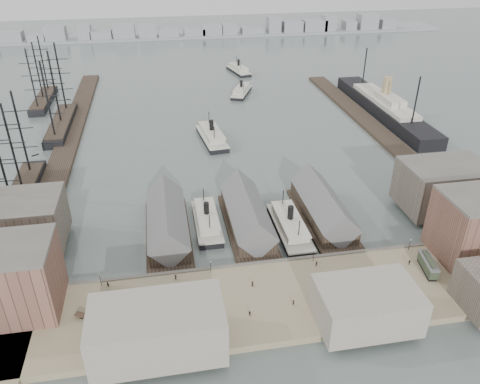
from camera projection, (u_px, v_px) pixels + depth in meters
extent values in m
plane|color=#505C59|center=(258.00, 257.00, 140.92)|extent=(900.00, 900.00, 0.00)
cube|color=gray|center=(274.00, 300.00, 123.30)|extent=(180.00, 30.00, 2.00)
cube|color=#59544C|center=(261.00, 265.00, 135.90)|extent=(180.00, 1.20, 2.30)
cube|color=#2D231C|center=(68.00, 141.00, 215.69)|extent=(10.00, 220.00, 1.60)
cube|color=#2D231C|center=(374.00, 128.00, 229.67)|extent=(10.00, 180.00, 1.60)
cube|color=#2D231C|center=(168.00, 235.00, 150.32)|extent=(14.00, 42.00, 1.20)
cube|color=#2D231C|center=(167.00, 225.00, 149.65)|extent=(12.00, 36.00, 5.00)
cube|color=#59595B|center=(167.00, 218.00, 148.37)|extent=(12.60, 37.00, 12.60)
cube|color=#2D231C|center=(248.00, 227.00, 154.33)|extent=(14.00, 42.00, 1.20)
cube|color=#2D231C|center=(247.00, 217.00, 153.66)|extent=(12.00, 36.00, 5.00)
cube|color=#59595B|center=(247.00, 210.00, 152.38)|extent=(12.60, 37.00, 12.60)
cube|color=#2D231C|center=(323.00, 219.00, 158.35)|extent=(14.00, 42.00, 1.20)
cube|color=#2D231C|center=(323.00, 210.00, 157.68)|extent=(12.00, 36.00, 5.00)
cube|color=#59595B|center=(323.00, 203.00, 156.40)|extent=(12.60, 37.00, 12.60)
cube|color=#60564C|center=(19.00, 223.00, 141.10)|extent=(26.00, 20.00, 14.00)
cube|color=#60564C|center=(443.00, 187.00, 159.60)|extent=(28.00, 20.00, 15.00)
cube|color=gray|center=(367.00, 305.00, 113.15)|extent=(24.00, 16.00, 10.00)
cube|color=gray|center=(158.00, 329.00, 104.94)|extent=(30.00, 16.00, 12.00)
cylinder|color=black|center=(100.00, 280.00, 126.10)|extent=(0.16, 0.16, 3.60)
sphere|color=beige|center=(99.00, 274.00, 125.17)|extent=(0.44, 0.44, 0.44)
cylinder|color=black|center=(211.00, 267.00, 130.74)|extent=(0.16, 0.16, 3.60)
sphere|color=beige|center=(211.00, 262.00, 129.80)|extent=(0.44, 0.44, 0.44)
cylinder|color=black|center=(314.00, 256.00, 135.37)|extent=(0.16, 0.16, 3.60)
sphere|color=beige|center=(314.00, 251.00, 134.44)|extent=(0.44, 0.44, 0.44)
cylinder|color=black|center=(409.00, 245.00, 140.00)|extent=(0.16, 0.16, 3.60)
sphere|color=beige|center=(411.00, 240.00, 139.07)|extent=(0.44, 0.44, 0.44)
cube|color=gray|center=(181.00, 34.00, 431.68)|extent=(500.00, 40.00, 2.00)
cube|color=gray|center=(10.00, 38.00, 398.66)|extent=(20.65, 14.00, 10.28)
cube|color=gray|center=(37.00, 38.00, 402.74)|extent=(14.71, 14.00, 7.23)
cube|color=gray|center=(56.00, 34.00, 403.67)|extent=(17.63, 14.00, 13.23)
cube|color=gray|center=(85.00, 33.00, 407.37)|extent=(10.74, 14.00, 13.58)
cube|color=gray|center=(101.00, 35.00, 410.69)|extent=(18.06, 14.00, 8.64)
cube|color=gray|center=(124.00, 32.00, 412.63)|extent=(18.55, 14.00, 13.29)
cube|color=gray|center=(147.00, 32.00, 415.95)|extent=(15.33, 14.00, 12.47)
cube|color=gray|center=(168.00, 33.00, 419.72)|extent=(17.56, 14.00, 8.72)
cube|color=gray|center=(194.00, 33.00, 423.57)|extent=(18.76, 14.00, 7.63)
cube|color=gray|center=(212.00, 31.00, 425.36)|extent=(17.61, 14.00, 10.35)
cube|color=gray|center=(229.00, 30.00, 427.87)|extent=(13.38, 14.00, 10.30)
cube|color=gray|center=(252.00, 31.00, 432.08)|extent=(20.73, 14.00, 6.75)
cube|color=gray|center=(274.00, 26.00, 433.01)|extent=(11.51, 14.00, 15.57)
cube|color=gray|center=(292.00, 27.00, 436.81)|extent=(18.17, 14.00, 11.26)
cube|color=gray|center=(314.00, 26.00, 440.03)|extent=(21.81, 14.00, 11.83)
cube|color=gray|center=(328.00, 24.00, 441.27)|extent=(11.12, 14.00, 15.50)
cube|color=gray|center=(349.00, 26.00, 445.74)|extent=(10.90, 14.00, 10.29)
cube|color=gray|center=(367.00, 22.00, 447.21)|extent=(17.95, 14.00, 15.72)
cube|color=gray|center=(386.00, 25.00, 451.58)|extent=(14.21, 14.00, 10.51)
cube|color=black|center=(207.00, 224.00, 155.41)|extent=(7.64, 26.73, 1.72)
cube|color=beige|center=(207.00, 221.00, 154.80)|extent=(8.02, 26.73, 0.48)
cube|color=beige|center=(207.00, 217.00, 154.14)|extent=(6.20, 19.09, 2.10)
cube|color=beige|center=(207.00, 214.00, 153.48)|extent=(6.68, 21.00, 0.38)
cylinder|color=black|center=(206.00, 208.00, 152.45)|extent=(1.72, 1.72, 4.30)
cylinder|color=black|center=(204.00, 196.00, 159.90)|extent=(0.29, 0.29, 5.73)
cylinder|color=black|center=(210.00, 223.00, 145.18)|extent=(0.29, 0.29, 5.73)
cube|color=black|center=(289.00, 230.00, 152.06)|extent=(8.37, 29.30, 1.88)
cube|color=beige|center=(290.00, 226.00, 151.39)|extent=(8.79, 29.30, 0.52)
cube|color=beige|center=(290.00, 223.00, 150.67)|extent=(6.80, 20.93, 2.30)
cube|color=beige|center=(290.00, 219.00, 149.95)|extent=(7.33, 23.02, 0.42)
cylinder|color=black|center=(291.00, 213.00, 148.82)|extent=(1.88, 1.88, 4.71)
cylinder|color=black|center=(283.00, 199.00, 156.99)|extent=(0.31, 0.31, 6.28)
cylinder|color=black|center=(299.00, 230.00, 140.85)|extent=(0.31, 0.31, 6.28)
cube|color=black|center=(212.00, 139.00, 217.44)|extent=(12.03, 31.26, 1.96)
cube|color=beige|center=(212.00, 136.00, 216.74)|extent=(12.46, 31.31, 0.54)
cube|color=beige|center=(212.00, 133.00, 215.99)|extent=(9.44, 22.42, 2.39)
cube|color=beige|center=(212.00, 130.00, 215.24)|extent=(10.22, 24.65, 0.44)
cylinder|color=black|center=(212.00, 125.00, 214.06)|extent=(1.96, 1.96, 4.90)
cylinder|color=black|center=(209.00, 118.00, 222.56)|extent=(0.33, 0.33, 6.53)
cylinder|color=black|center=(214.00, 134.00, 205.77)|extent=(0.33, 0.33, 6.53)
cube|color=black|center=(241.00, 93.00, 278.41)|extent=(16.64, 26.17, 1.63)
cube|color=beige|center=(241.00, 91.00, 277.83)|extent=(16.97, 26.31, 0.45)
cube|color=beige|center=(241.00, 89.00, 277.20)|extent=(12.54, 18.97, 1.99)
cube|color=beige|center=(241.00, 87.00, 276.58)|extent=(13.67, 20.82, 0.36)
cylinder|color=black|center=(241.00, 84.00, 275.60)|extent=(1.63, 1.63, 4.08)
cylinder|color=black|center=(239.00, 80.00, 282.67)|extent=(0.27, 0.27, 5.44)
cylinder|color=black|center=(244.00, 88.00, 268.70)|extent=(0.27, 0.27, 5.44)
cube|color=black|center=(239.00, 71.00, 320.40)|extent=(13.54, 27.93, 1.73)
cube|color=beige|center=(239.00, 70.00, 319.78)|extent=(13.92, 28.02, 0.48)
cube|color=beige|center=(239.00, 68.00, 319.12)|extent=(10.41, 20.12, 2.11)
cube|color=beige|center=(239.00, 66.00, 318.46)|extent=(11.31, 22.10, 0.38)
cylinder|color=black|center=(239.00, 63.00, 317.42)|extent=(1.73, 1.73, 4.32)
cylinder|color=black|center=(236.00, 60.00, 324.92)|extent=(0.29, 0.29, 5.76)
cylinder|color=black|center=(241.00, 66.00, 310.11)|extent=(0.29, 0.29, 5.76)
cube|color=black|center=(19.00, 201.00, 166.57)|extent=(8.68, 59.77, 3.47)
cube|color=#2D231C|center=(18.00, 196.00, 165.58)|extent=(8.19, 53.79, 0.58)
cylinder|color=black|center=(2.00, 165.00, 151.96)|extent=(0.77, 0.77, 32.78)
cylinder|color=black|center=(12.00, 148.00, 163.91)|extent=(0.77, 0.77, 32.78)
cylinder|color=black|center=(21.00, 133.00, 175.86)|extent=(0.77, 0.77, 32.78)
cube|color=black|center=(62.00, 125.00, 230.92)|extent=(9.17, 52.97, 3.67)
cube|color=#2D231C|center=(61.00, 121.00, 229.87)|extent=(8.66, 47.67, 0.61)
cylinder|color=black|center=(48.00, 100.00, 205.91)|extent=(0.81, 0.81, 34.63)
cylinder|color=black|center=(54.00, 88.00, 221.79)|extent=(0.81, 0.81, 34.63)
cylinder|color=black|center=(60.00, 77.00, 237.67)|extent=(0.81, 0.81, 34.63)
cube|color=black|center=(44.00, 101.00, 263.97)|extent=(8.23, 45.73, 3.29)
cube|color=#2D231C|center=(43.00, 97.00, 263.02)|extent=(7.77, 41.16, 0.55)
cylinder|color=black|center=(32.00, 79.00, 242.06)|extent=(0.73, 0.73, 31.10)
cylinder|color=black|center=(38.00, 71.00, 255.77)|extent=(0.73, 0.73, 31.10)
cylinder|color=black|center=(43.00, 64.00, 269.49)|extent=(0.73, 0.73, 31.10)
cube|color=black|center=(384.00, 108.00, 248.08)|extent=(13.64, 99.65, 6.29)
cube|color=beige|center=(385.00, 101.00, 246.01)|extent=(11.54, 57.69, 2.10)
cube|color=beige|center=(390.00, 99.00, 240.23)|extent=(8.39, 20.98, 3.15)
cylinder|color=tan|center=(387.00, 87.00, 242.40)|extent=(4.62, 4.62, 10.49)
cube|color=black|center=(427.00, 269.00, 132.19)|extent=(3.96, 9.74, 0.80)
cube|color=#313E2D|center=(428.00, 265.00, 131.35)|extent=(4.14, 10.25, 2.59)
cube|color=#59595B|center=(429.00, 261.00, 130.64)|extent=(4.41, 10.68, 0.30)
imported|color=black|center=(90.00, 311.00, 117.47)|extent=(1.79, 1.73, 1.52)
cube|color=#3F2D21|center=(80.00, 315.00, 116.00)|extent=(3.00, 2.54, 0.25)
cylinder|color=black|center=(81.00, 317.00, 115.69)|extent=(1.01, 0.59, 1.10)
cylinder|color=black|center=(79.00, 314.00, 116.65)|extent=(1.01, 0.59, 1.10)
imported|color=black|center=(203.00, 298.00, 121.38)|extent=(1.90, 1.12, 1.50)
cube|color=#3F2D21|center=(193.00, 300.00, 120.51)|extent=(2.83, 1.95, 0.25)
cylinder|color=black|center=(194.00, 303.00, 120.11)|extent=(1.10, 0.28, 1.10)
cylinder|color=black|center=(193.00, 300.00, 121.25)|extent=(1.10, 0.28, 1.10)
imported|color=black|center=(355.00, 283.00, 126.61)|extent=(1.53, 1.76, 1.69)
cube|color=#3F2D21|center=(346.00, 283.00, 126.31)|extent=(2.68, 1.65, 0.25)
cylinder|color=black|center=(346.00, 286.00, 125.88)|extent=(1.10, 0.14, 1.10)
cylinder|color=black|center=(345.00, 283.00, 127.09)|extent=(1.10, 0.14, 1.10)
imported|color=black|center=(108.00, 284.00, 125.95)|extent=(0.72, 0.58, 1.75)
imported|color=black|center=(139.00, 305.00, 119.00)|extent=(0.95, 0.99, 1.61)
imported|color=black|center=(176.00, 277.00, 128.52)|extent=(1.19, 1.21, 1.67)
imported|color=black|center=(250.00, 313.00, 116.56)|extent=(0.92, 0.96, 1.61)
imported|color=black|center=(253.00, 284.00, 126.32)|extent=(0.79, 0.92, 1.59)
imported|color=black|center=(294.00, 303.00, 119.84)|extent=(0.78, 0.72, 1.73)
imported|color=black|center=(317.00, 264.00, 133.80)|extent=(0.93, 0.81, 1.64)
imported|color=black|center=(374.00, 301.00, 120.44)|extent=(1.19, 1.03, 1.60)
imported|color=black|center=(409.00, 262.00, 134.36)|extent=(1.03, 0.80, 1.64)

